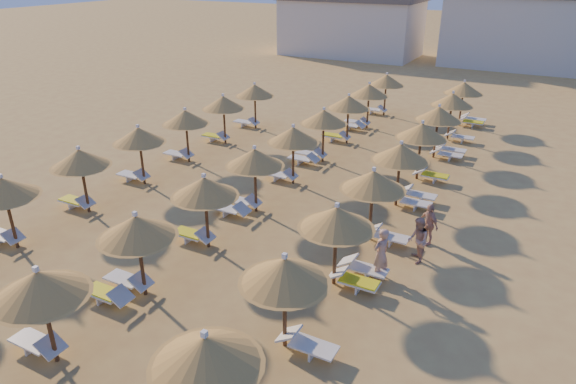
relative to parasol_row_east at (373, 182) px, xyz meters
The scene contains 9 objects.
ground 5.25m from the parasol_row_east, 117.88° to the right, with size 220.00×220.00×0.00m, color tan.
hotel_blocks 41.32m from the parasol_row_east, 89.14° to the left, with size 46.82×9.94×8.10m.
parasol_row_east is the anchor object (origin of this frame).
parasol_row_west 5.18m from the parasol_row_east, behind, with size 2.52×37.26×3.01m.
parasol_row_inland 11.57m from the parasol_row_east, behind, with size 2.52×23.37×3.01m.
loungers 4.73m from the parasol_row_east, behind, with size 14.68×36.30×0.66m.
beachgoer_c 2.72m from the parasol_row_east, 18.88° to the left, with size 0.98×0.41×1.67m, color tan.
beachgoer_a 3.12m from the parasol_row_east, 63.05° to the right, with size 0.70×0.46×1.91m, color tan.
beachgoer_b 2.70m from the parasol_row_east, 20.34° to the right, with size 0.83×0.65×1.72m, color tan.
Camera 1 is at (7.66, -12.93, 9.93)m, focal length 32.00 mm.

